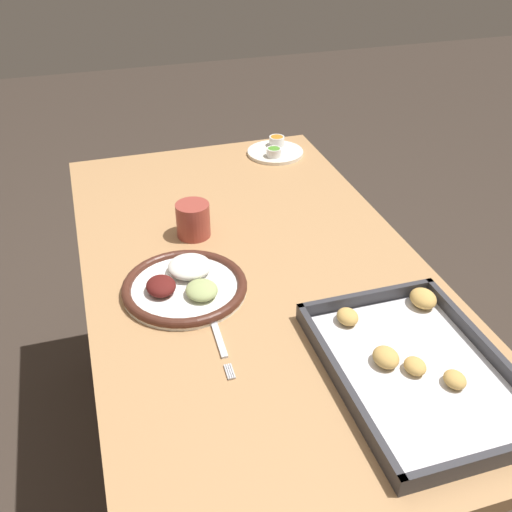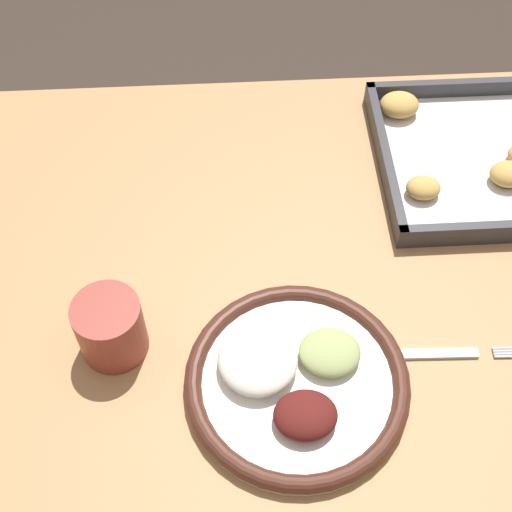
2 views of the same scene
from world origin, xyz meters
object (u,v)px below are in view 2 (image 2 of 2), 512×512
dinner_plate (295,380)px  baking_tray (512,155)px  fork (429,354)px  drinking_cup (111,328)px

dinner_plate → baking_tray: size_ratio=0.63×
dinner_plate → baking_tray: dinner_plate is taller
fork → drinking_cup: size_ratio=2.46×
dinner_plate → drinking_cup: bearing=163.0°
fork → drinking_cup: 0.36m
baking_tray → drinking_cup: (-0.53, -0.26, 0.03)m
dinner_plate → drinking_cup: 0.21m
dinner_plate → baking_tray: bearing=44.4°
dinner_plate → drinking_cup: (-0.20, 0.06, 0.03)m
baking_tray → drinking_cup: size_ratio=4.98×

